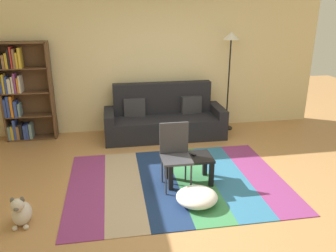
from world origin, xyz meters
TOP-DOWN VIEW (x-y plane):
  - ground_plane at (0.00, 0.00)m, footprint 14.00×14.00m
  - back_wall at (0.00, 2.55)m, footprint 6.80×0.10m
  - rug at (0.04, 0.15)m, footprint 3.07×2.24m
  - couch at (0.16, 2.02)m, footprint 2.26×0.80m
  - bookshelf at (-2.45, 2.31)m, footprint 0.90×0.28m
  - coffee_table at (0.20, 0.12)m, footprint 0.65×0.42m
  - pouf at (0.18, -0.46)m, footprint 0.53×0.51m
  - dog at (-1.91, -0.52)m, footprint 0.22×0.35m
  - standing_lamp at (1.48, 2.21)m, footprint 0.32×0.32m
  - tv_remote at (0.26, 0.19)m, footprint 0.11×0.15m
  - folding_chair at (0.00, 0.09)m, footprint 0.40×0.40m

SIDE VIEW (x-z plane):
  - ground_plane at x=0.00m, z-range 0.00..0.00m
  - rug at x=0.04m, z-range 0.00..0.01m
  - pouf at x=0.18m, z-range 0.01..0.21m
  - dog at x=-1.91m, z-range -0.04..0.36m
  - coffee_table at x=0.20m, z-range 0.12..0.51m
  - couch at x=0.16m, z-range -0.16..0.84m
  - tv_remote at x=0.26m, z-range 0.40..0.42m
  - folding_chair at x=0.00m, z-range 0.08..0.98m
  - bookshelf at x=-2.45m, z-range -0.03..1.77m
  - back_wall at x=0.00m, z-range 0.00..2.70m
  - standing_lamp at x=1.48m, z-range 0.65..2.58m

